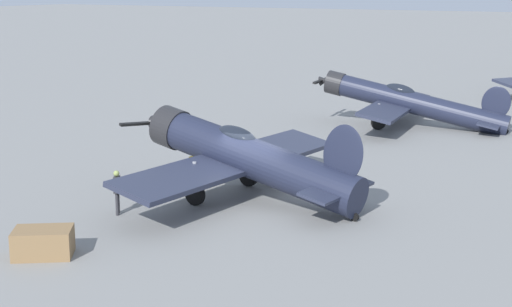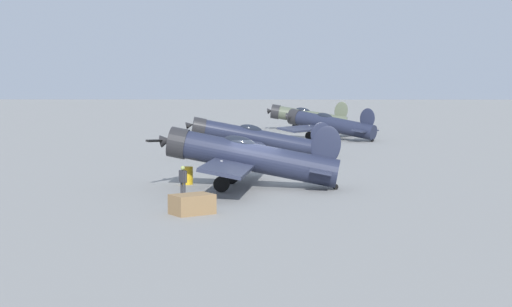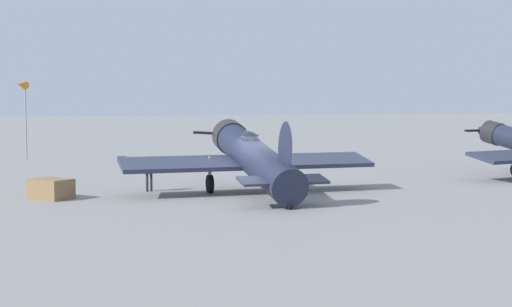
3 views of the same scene
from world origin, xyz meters
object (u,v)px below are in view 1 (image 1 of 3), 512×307
airplane_mid_apron (408,102)px  fuel_drum (196,169)px  ground_crew_mechanic (117,188)px  equipment_crate (43,243)px  airplane_foreground (245,157)px

airplane_mid_apron → fuel_drum: (3.48, 15.69, -0.90)m
ground_crew_mechanic → equipment_crate: bearing=-112.8°
airplane_foreground → equipment_crate: 8.48m
airplane_mid_apron → equipment_crate: (2.29, 25.34, -0.96)m
equipment_crate → airplane_foreground: bearing=-103.9°
airplane_foreground → equipment_crate: airplane_foreground is taller
equipment_crate → fuel_drum: bearing=-83.0°
fuel_drum → airplane_mid_apron: bearing=-102.5°
equipment_crate → ground_crew_mechanic: bearing=-79.0°
ground_crew_mechanic → equipment_crate: ground_crew_mechanic is taller
equipment_crate → fuel_drum: size_ratio=2.15×
fuel_drum → equipment_crate: bearing=97.0°
airplane_foreground → equipment_crate: (2.01, 8.14, -1.21)m
airplane_mid_apron → fuel_drum: airplane_mid_apron is taller
airplane_mid_apron → equipment_crate: size_ratio=5.31×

